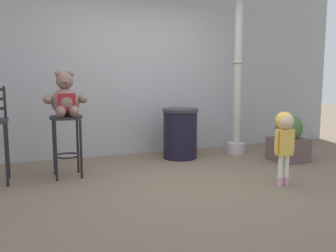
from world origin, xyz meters
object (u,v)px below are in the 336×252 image
(teddy_bear, at_px, (66,99))
(lamppost, at_px, (237,93))
(child_walking, at_px, (285,132))
(planter_with_shrub, at_px, (288,140))
(trash_bin, at_px, (180,133))
(bar_stool_with_teddy, at_px, (67,133))

(teddy_bear, bearing_deg, lamppost, 9.41)
(child_walking, xyz_separation_m, planter_with_shrub, (0.90, 0.98, -0.31))
(trash_bin, distance_m, planter_with_shrub, 1.65)
(bar_stool_with_teddy, xyz_separation_m, trash_bin, (1.77, 0.47, -0.17))
(lamppost, bearing_deg, teddy_bear, -170.59)
(bar_stool_with_teddy, xyz_separation_m, teddy_bear, (0.00, -0.03, 0.43))
(teddy_bear, bearing_deg, trash_bin, 15.55)
(teddy_bear, height_order, lamppost, lamppost)
(child_walking, relative_size, planter_with_shrub, 1.23)
(teddy_bear, relative_size, lamppost, 0.22)
(bar_stool_with_teddy, relative_size, trash_bin, 1.00)
(bar_stool_with_teddy, relative_size, planter_with_shrub, 1.11)
(trash_bin, bearing_deg, bar_stool_with_teddy, -165.29)
(bar_stool_with_teddy, xyz_separation_m, child_walking, (2.32, -1.32, 0.07))
(bar_stool_with_teddy, height_order, lamppost, lamppost)
(child_walking, height_order, trash_bin, child_walking)
(planter_with_shrub, bearing_deg, trash_bin, 151.09)
(teddy_bear, distance_m, planter_with_shrub, 3.30)
(child_walking, bearing_deg, planter_with_shrub, -60.86)
(teddy_bear, height_order, child_walking, teddy_bear)
(planter_with_shrub, bearing_deg, teddy_bear, 174.58)
(teddy_bear, relative_size, trash_bin, 0.72)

